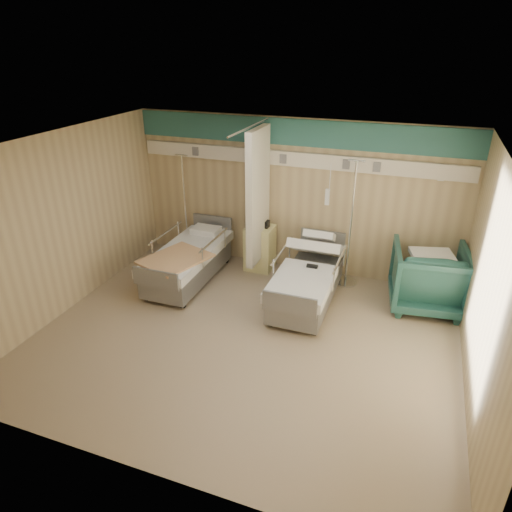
# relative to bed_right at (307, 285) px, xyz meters

# --- Properties ---
(ground) EXTENTS (6.00, 5.00, 0.00)m
(ground) POSITION_rel_bed_right_xyz_m (-0.60, -1.30, -0.32)
(ground) COLOR gray
(ground) RESTS_ON ground
(room_walls) EXTENTS (6.04, 5.04, 2.82)m
(room_walls) POSITION_rel_bed_right_xyz_m (-0.63, -1.05, 1.55)
(room_walls) COLOR tan
(room_walls) RESTS_ON ground
(bed_right) EXTENTS (1.00, 2.16, 0.63)m
(bed_right) POSITION_rel_bed_right_xyz_m (0.00, 0.00, 0.00)
(bed_right) COLOR silver
(bed_right) RESTS_ON ground
(bed_left) EXTENTS (1.00, 2.16, 0.63)m
(bed_left) POSITION_rel_bed_right_xyz_m (-2.20, 0.00, 0.00)
(bed_left) COLOR silver
(bed_left) RESTS_ON ground
(bedside_cabinet) EXTENTS (0.50, 0.48, 0.85)m
(bedside_cabinet) POSITION_rel_bed_right_xyz_m (-1.15, 0.90, 0.11)
(bedside_cabinet) COLOR #EBE393
(bedside_cabinet) RESTS_ON ground
(visitor_armchair) EXTENTS (1.27, 1.30, 1.05)m
(visitor_armchair) POSITION_rel_bed_right_xyz_m (1.85, 0.54, 0.21)
(visitor_armchair) COLOR #1F4E49
(visitor_armchair) RESTS_ON ground
(waffle_blanket) EXTENTS (0.76, 0.71, 0.07)m
(waffle_blanket) POSITION_rel_bed_right_xyz_m (1.86, 0.54, 0.78)
(waffle_blanket) COLOR white
(waffle_blanket) RESTS_ON visitor_armchair
(iv_stand_right) EXTENTS (0.40, 0.40, 2.25)m
(iv_stand_right) POSITION_rel_bed_right_xyz_m (0.50, 0.87, 0.15)
(iv_stand_right) COLOR silver
(iv_stand_right) RESTS_ON ground
(iv_stand_left) EXTENTS (0.37, 0.37, 2.08)m
(iv_stand_left) POSITION_rel_bed_right_xyz_m (-2.68, 0.89, 0.11)
(iv_stand_left) COLOR silver
(iv_stand_left) RESTS_ON ground
(call_remote) EXTENTS (0.18, 0.09, 0.04)m
(call_remote) POSITION_rel_bed_right_xyz_m (0.05, 0.06, 0.34)
(call_remote) COLOR black
(call_remote) RESTS_ON bed_right
(tan_blanket) EXTENTS (1.15, 1.29, 0.04)m
(tan_blanket) POSITION_rel_bed_right_xyz_m (-2.18, -0.46, 0.33)
(tan_blanket) COLOR tan
(tan_blanket) RESTS_ON bed_left
(toiletry_bag) EXTENTS (0.24, 0.15, 0.13)m
(toiletry_bag) POSITION_rel_bed_right_xyz_m (-1.10, 0.92, 0.60)
(toiletry_bag) COLOR black
(toiletry_bag) RESTS_ON bedside_cabinet
(white_cup) EXTENTS (0.10, 0.10, 0.12)m
(white_cup) POSITION_rel_bed_right_xyz_m (-1.35, 0.99, 0.59)
(white_cup) COLOR white
(white_cup) RESTS_ON bedside_cabinet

